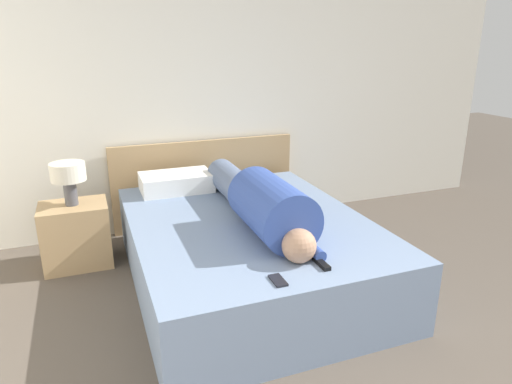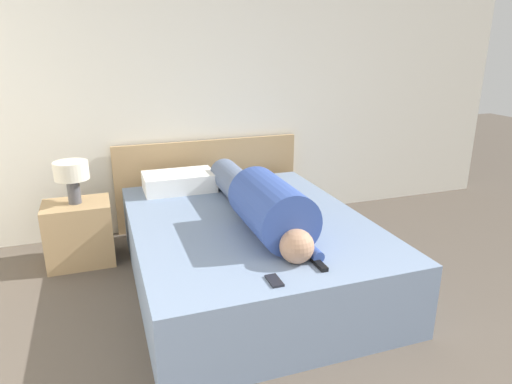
% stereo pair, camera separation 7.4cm
% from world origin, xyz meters
% --- Properties ---
extents(wall_back, '(5.90, 0.06, 2.60)m').
position_xyz_m(wall_back, '(0.00, 3.41, 1.30)').
color(wall_back, silver).
rests_on(wall_back, ground_plane).
extents(bed, '(1.60, 2.07, 0.48)m').
position_xyz_m(bed, '(-0.22, 2.15, 0.24)').
color(bed, '#7589A8').
rests_on(bed, ground_plane).
extents(headboard, '(1.72, 0.04, 0.81)m').
position_xyz_m(headboard, '(-0.22, 3.34, 0.41)').
color(headboard, tan).
rests_on(headboard, ground_plane).
extents(nightstand, '(0.50, 0.37, 0.50)m').
position_xyz_m(nightstand, '(-1.38, 2.86, 0.25)').
color(nightstand, tan).
rests_on(nightstand, ground_plane).
extents(table_lamp, '(0.25, 0.25, 0.33)m').
position_xyz_m(table_lamp, '(-1.38, 2.86, 0.73)').
color(table_lamp, '#4C4C51').
rests_on(table_lamp, nightstand).
extents(person_lying, '(0.38, 1.64, 0.38)m').
position_xyz_m(person_lying, '(-0.17, 2.03, 0.64)').
color(person_lying, tan).
rests_on(person_lying, bed).
extents(pillow_near_headboard, '(0.58, 0.36, 0.15)m').
position_xyz_m(pillow_near_headboard, '(-0.56, 2.97, 0.56)').
color(pillow_near_headboard, white).
rests_on(pillow_near_headboard, bed).
extents(tv_remote, '(0.04, 0.15, 0.02)m').
position_xyz_m(tv_remote, '(-0.07, 1.34, 0.49)').
color(tv_remote, black).
rests_on(tv_remote, bed).
extents(cell_phone, '(0.06, 0.13, 0.01)m').
position_xyz_m(cell_phone, '(-0.37, 1.26, 0.49)').
color(cell_phone, black).
rests_on(cell_phone, bed).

